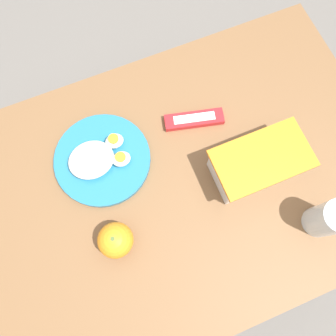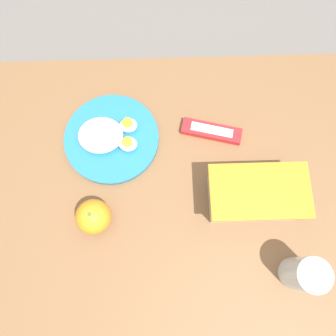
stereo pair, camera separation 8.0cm
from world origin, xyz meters
TOP-DOWN VIEW (x-y plane):
  - ground_plane at (0.00, 0.00)m, footprint 10.00×10.00m
  - table at (0.00, 0.00)m, footprint 1.22×0.74m
  - food_container at (-0.25, 0.04)m, footprint 0.23×0.13m
  - orange_fruit at (0.13, 0.08)m, footprint 0.08×0.08m
  - rice_plate at (0.10, -0.13)m, footprint 0.24×0.24m
  - candy_bar at (-0.16, -0.14)m, footprint 0.16×0.08m
  - drinking_glass at (-0.33, 0.22)m, footprint 0.07×0.07m

SIDE VIEW (x-z plane):
  - ground_plane at x=0.00m, z-range 0.00..0.00m
  - table at x=0.00m, z-range 0.25..0.95m
  - candy_bar at x=-0.16m, z-range 0.70..0.72m
  - rice_plate at x=0.10m, z-range 0.69..0.74m
  - orange_fruit at x=0.13m, z-range 0.70..0.78m
  - food_container at x=-0.25m, z-range 0.70..0.79m
  - drinking_glass at x=-0.33m, z-range 0.70..0.82m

